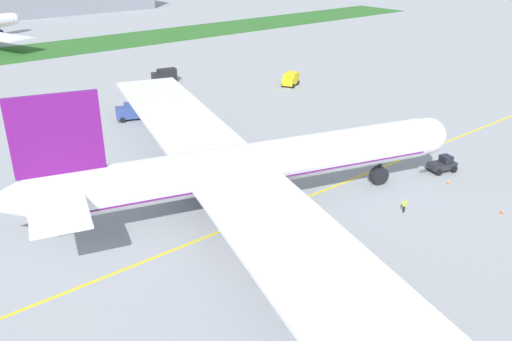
{
  "coord_description": "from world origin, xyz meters",
  "views": [
    {
      "loc": [
        -37.22,
        -43.75,
        29.4
      ],
      "look_at": [
        -0.04,
        1.71,
        3.48
      ],
      "focal_mm": 37.44,
      "sensor_mm": 36.0,
      "label": 1
    }
  ],
  "objects_px": {
    "airliner_foreground": "(242,168)",
    "traffic_cone_port_wing": "(448,182)",
    "ground_crew_marshaller_front": "(405,204)",
    "service_truck_catering_van": "(165,75)",
    "traffic_cone_near_nose": "(502,211)",
    "service_truck_fuel_bowser": "(134,111)",
    "service_truck_baggage_loader": "(291,79)",
    "pushback_tug": "(443,164)",
    "ground_crew_wingwalker_port": "(213,179)"
  },
  "relations": [
    {
      "from": "ground_crew_marshaller_front",
      "to": "service_truck_fuel_bowser",
      "type": "relative_size",
      "value": 0.26
    },
    {
      "from": "traffic_cone_port_wing",
      "to": "service_truck_baggage_loader",
      "type": "xyz_separation_m",
      "value": [
        17.6,
        49.06,
        1.19
      ]
    },
    {
      "from": "airliner_foreground",
      "to": "service_truck_catering_van",
      "type": "bearing_deg",
      "value": 67.92
    },
    {
      "from": "service_truck_fuel_bowser",
      "to": "traffic_cone_near_nose",
      "type": "bearing_deg",
      "value": -74.06
    },
    {
      "from": "service_truck_catering_van",
      "to": "airliner_foreground",
      "type": "bearing_deg",
      "value": -112.08
    },
    {
      "from": "traffic_cone_near_nose",
      "to": "service_truck_baggage_loader",
      "type": "xyz_separation_m",
      "value": [
        19.97,
        57.57,
        1.19
      ]
    },
    {
      "from": "pushback_tug",
      "to": "service_truck_catering_van",
      "type": "height_order",
      "value": "service_truck_catering_van"
    },
    {
      "from": "ground_crew_marshaller_front",
      "to": "airliner_foreground",
      "type": "bearing_deg",
      "value": 139.41
    },
    {
      "from": "airliner_foreground",
      "to": "ground_crew_wingwalker_port",
      "type": "height_order",
      "value": "airliner_foreground"
    },
    {
      "from": "pushback_tug",
      "to": "ground_crew_wingwalker_port",
      "type": "distance_m",
      "value": 31.13
    },
    {
      "from": "traffic_cone_port_wing",
      "to": "pushback_tug",
      "type": "bearing_deg",
      "value": 43.6
    },
    {
      "from": "ground_crew_marshaller_front",
      "to": "traffic_cone_port_wing",
      "type": "relative_size",
      "value": 2.86
    },
    {
      "from": "service_truck_catering_van",
      "to": "ground_crew_marshaller_front",
      "type": "bearing_deg",
      "value": -97.41
    },
    {
      "from": "ground_crew_marshaller_front",
      "to": "traffic_cone_port_wing",
      "type": "distance_m",
      "value": 10.89
    },
    {
      "from": "traffic_cone_near_nose",
      "to": "airliner_foreground",
      "type": "bearing_deg",
      "value": 139.17
    },
    {
      "from": "airliner_foreground",
      "to": "service_truck_catering_van",
      "type": "relative_size",
      "value": 16.12
    },
    {
      "from": "ground_crew_wingwalker_port",
      "to": "service_truck_fuel_bowser",
      "type": "xyz_separation_m",
      "value": [
        4.91,
        30.72,
        0.61
      ]
    },
    {
      "from": "service_truck_fuel_bowser",
      "to": "ground_crew_marshaller_front",
      "type": "bearing_deg",
      "value": -80.89
    },
    {
      "from": "pushback_tug",
      "to": "traffic_cone_near_nose",
      "type": "bearing_deg",
      "value": -115.18
    },
    {
      "from": "pushback_tug",
      "to": "service_truck_baggage_loader",
      "type": "distance_m",
      "value": 48.5
    },
    {
      "from": "ground_crew_marshaller_front",
      "to": "service_truck_catering_van",
      "type": "xyz_separation_m",
      "value": [
        9.05,
        69.59,
        0.59
      ]
    },
    {
      "from": "pushback_tug",
      "to": "traffic_cone_port_wing",
      "type": "xyz_separation_m",
      "value": [
        -2.96,
        -2.82,
        -0.7
      ]
    },
    {
      "from": "service_truck_baggage_loader",
      "to": "ground_crew_marshaller_front",
      "type": "bearing_deg",
      "value": -119.52
    },
    {
      "from": "airliner_foreground",
      "to": "service_truck_baggage_loader",
      "type": "bearing_deg",
      "value": 41.69
    },
    {
      "from": "airliner_foreground",
      "to": "pushback_tug",
      "type": "distance_m",
      "value": 29.53
    },
    {
      "from": "ground_crew_wingwalker_port",
      "to": "traffic_cone_near_nose",
      "type": "bearing_deg",
      "value": -51.73
    },
    {
      "from": "service_truck_catering_van",
      "to": "traffic_cone_port_wing",
      "type": "bearing_deg",
      "value": -88.53
    },
    {
      "from": "service_truck_fuel_bowser",
      "to": "traffic_cone_port_wing",
      "type": "bearing_deg",
      "value": -69.05
    },
    {
      "from": "traffic_cone_port_wing",
      "to": "service_truck_fuel_bowser",
      "type": "xyz_separation_m",
      "value": [
        -18.91,
        49.41,
        1.33
      ]
    },
    {
      "from": "traffic_cone_near_nose",
      "to": "service_truck_catering_van",
      "type": "height_order",
      "value": "service_truck_catering_van"
    },
    {
      "from": "pushback_tug",
      "to": "traffic_cone_near_nose",
      "type": "relative_size",
      "value": 9.5
    },
    {
      "from": "pushback_tug",
      "to": "service_truck_baggage_loader",
      "type": "relative_size",
      "value": 1.1
    },
    {
      "from": "traffic_cone_port_wing",
      "to": "service_truck_baggage_loader",
      "type": "distance_m",
      "value": 52.13
    },
    {
      "from": "service_truck_baggage_loader",
      "to": "service_truck_fuel_bowser",
      "type": "distance_m",
      "value": 36.52
    },
    {
      "from": "ground_crew_wingwalker_port",
      "to": "traffic_cone_near_nose",
      "type": "xyz_separation_m",
      "value": [
        21.46,
        -27.2,
        -0.72
      ]
    },
    {
      "from": "ground_crew_wingwalker_port",
      "to": "service_truck_catering_van",
      "type": "height_order",
      "value": "service_truck_catering_van"
    },
    {
      "from": "traffic_cone_port_wing",
      "to": "service_truck_catering_van",
      "type": "xyz_separation_m",
      "value": [
        -1.76,
        68.47,
        1.31
      ]
    },
    {
      "from": "traffic_cone_port_wing",
      "to": "service_truck_fuel_bowser",
      "type": "distance_m",
      "value": 52.92
    },
    {
      "from": "airliner_foreground",
      "to": "traffic_cone_port_wing",
      "type": "distance_m",
      "value": 27.87
    },
    {
      "from": "airliner_foreground",
      "to": "service_truck_catering_van",
      "type": "xyz_separation_m",
      "value": [
        23.28,
        57.39,
        -3.85
      ]
    },
    {
      "from": "pushback_tug",
      "to": "service_truck_fuel_bowser",
      "type": "bearing_deg",
      "value": 115.15
    },
    {
      "from": "ground_crew_wingwalker_port",
      "to": "traffic_cone_port_wing",
      "type": "distance_m",
      "value": 30.29
    },
    {
      "from": "ground_crew_marshaller_front",
      "to": "service_truck_catering_van",
      "type": "bearing_deg",
      "value": 82.59
    },
    {
      "from": "traffic_cone_near_nose",
      "to": "service_truck_catering_van",
      "type": "distance_m",
      "value": 77.0
    },
    {
      "from": "service_truck_fuel_bowser",
      "to": "service_truck_catering_van",
      "type": "xyz_separation_m",
      "value": [
        17.16,
        19.07,
        -0.02
      ]
    },
    {
      "from": "pushback_tug",
      "to": "service_truck_fuel_bowser",
      "type": "height_order",
      "value": "service_truck_fuel_bowser"
    },
    {
      "from": "ground_crew_marshaller_front",
      "to": "service_truck_catering_van",
      "type": "relative_size",
      "value": 0.3
    },
    {
      "from": "pushback_tug",
      "to": "traffic_cone_near_nose",
      "type": "height_order",
      "value": "pushback_tug"
    },
    {
      "from": "traffic_cone_near_nose",
      "to": "service_truck_baggage_loader",
      "type": "height_order",
      "value": "service_truck_baggage_loader"
    },
    {
      "from": "pushback_tug",
      "to": "traffic_cone_near_nose",
      "type": "distance_m",
      "value": 12.54
    }
  ]
}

